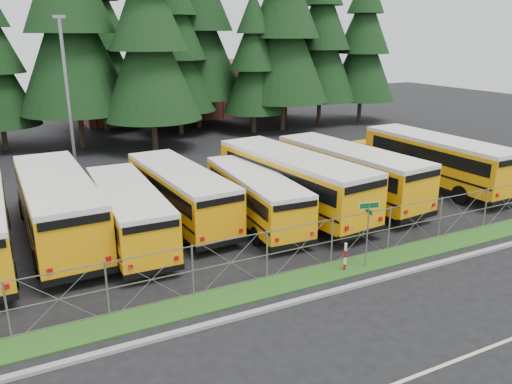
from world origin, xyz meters
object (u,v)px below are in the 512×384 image
striped_bollard (345,257)px  light_standard (68,95)px  bus_1 (57,208)px  bus_2 (127,213)px  bus_5 (288,183)px  bus_3 (178,194)px  street_sign (368,221)px  bus_east (431,161)px  bus_4 (253,197)px  bus_6 (344,174)px

striped_bollard → light_standard: light_standard is taller
bus_1 → bus_2: bus_1 is taller
bus_5 → bus_2: bearing=174.6°
bus_3 → street_sign: street_sign is taller
bus_east → bus_5: bearing=178.9°
bus_2 → street_sign: (7.93, -7.11, 0.70)m
bus_east → street_sign: 13.26m
bus_2 → bus_4: (6.19, -0.32, -0.04)m
bus_2 → bus_6: size_ratio=0.87×
bus_2 → bus_3: 3.24m
bus_5 → bus_3: bearing=160.5°
bus_3 → bus_2: bearing=-156.7°
street_sign → light_standard: (-8.68, 18.50, 3.47)m
street_sign → bus_6: bearing=59.8°
bus_3 → bus_6: size_ratio=0.91×
bus_1 → light_standard: (2.05, 9.88, 3.93)m
light_standard → striped_bollard: bearing=-67.0°
bus_2 → street_sign: size_ratio=3.62×
street_sign → light_standard: size_ratio=0.28×
bus_6 → street_sign: bearing=-126.5°
bus_east → bus_6: bearing=176.9°
bus_3 → striped_bollard: bearing=-67.8°
bus_6 → bus_2: bearing=176.1°
bus_4 → street_sign: size_ratio=3.51×
bus_2 → bus_3: (2.88, 1.48, 0.06)m
bus_3 → bus_1: bearing=175.9°
bus_1 → light_standard: size_ratio=1.18×
bus_4 → bus_5: bearing=16.1°
bus_1 → bus_6: size_ratio=1.02×
bus_3 → bus_6: 9.55m
bus_3 → bus_6: bearing=-9.7°
bus_4 → street_sign: street_sign is taller
bus_1 → bus_4: (8.99, -1.82, -0.28)m
bus_4 → bus_5: size_ratio=0.81×
street_sign → striped_bollard: street_sign is taller
bus_6 → striped_bollard: (-5.36, -7.48, -0.93)m
bus_6 → bus_east: 6.49m
bus_2 → street_sign: bearing=-40.9°
bus_6 → bus_east: size_ratio=0.98×
light_standard → bus_6: bearing=-39.6°
bus_4 → bus_5: (2.35, 0.54, 0.30)m
bus_2 → striped_bollard: (7.02, -6.97, -0.73)m
bus_5 → light_standard: 15.04m
street_sign → striped_bollard: 1.71m
bus_3 → light_standard: bearing=106.3°
bus_4 → striped_bollard: size_ratio=8.22×
bus_6 → bus_east: bus_east is taller
bus_2 → light_standard: 12.14m
bus_5 → bus_6: bearing=-2.6°
bus_east → striped_bollard: size_ratio=9.89×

